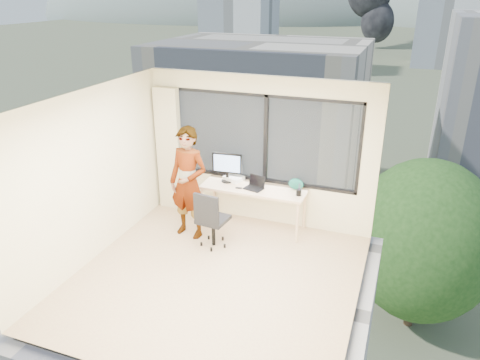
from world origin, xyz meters
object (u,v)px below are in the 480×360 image
at_px(game_console, 234,178).
at_px(handbag, 296,184).
at_px(monitor, 227,167).
at_px(person, 188,183).
at_px(desk, 253,207).
at_px(chair, 213,218).
at_px(laptop, 254,184).

height_order(game_console, handbag, handbag).
bearing_deg(monitor, handbag, -0.78).
height_order(person, handbag, person).
relative_size(monitor, game_console, 1.71).
relative_size(desk, chair, 1.80).
bearing_deg(person, handbag, 33.97).
relative_size(chair, game_console, 3.22).
distance_m(person, laptop, 1.10).
height_order(monitor, laptop, monitor).
bearing_deg(person, game_console, 66.57).
distance_m(person, handbag, 1.80).
distance_m(person, game_console, 0.96).
height_order(person, laptop, person).
distance_m(chair, handbag, 1.52).
bearing_deg(handbag, chair, -141.33).
xyz_separation_m(desk, person, (-0.92, -0.63, 0.57)).
bearing_deg(laptop, person, -134.03).
relative_size(laptop, handbag, 1.27).
distance_m(desk, game_console, 0.63).
bearing_deg(handbag, desk, -169.34).
relative_size(desk, monitor, 3.39).
xyz_separation_m(chair, laptop, (0.42, 0.76, 0.35)).
distance_m(person, monitor, 0.83).
xyz_separation_m(monitor, game_console, (0.09, 0.09, -0.23)).
bearing_deg(chair, handbag, 48.58).
distance_m(desk, person, 1.25).
height_order(desk, chair, chair).
bearing_deg(chair, laptop, 67.30).
bearing_deg(laptop, handbag, 34.13).
bearing_deg(monitor, chair, -87.20).
xyz_separation_m(person, handbag, (1.61, 0.80, -0.10)).
xyz_separation_m(desk, handbag, (0.69, 0.18, 0.47)).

